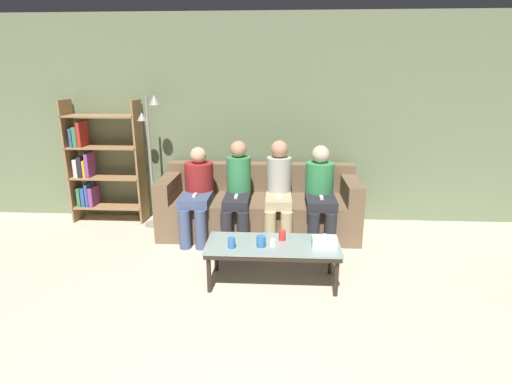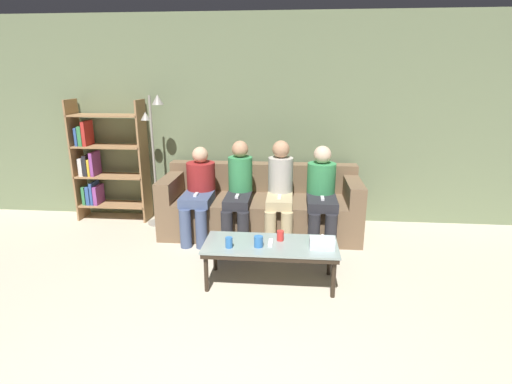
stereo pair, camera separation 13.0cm
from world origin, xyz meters
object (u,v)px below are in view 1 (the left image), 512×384
object	(u,v)px
coffee_table	(273,248)
seated_person_right_end	(320,191)
seated_person_mid_right	(279,189)
seated_person_mid_left	(238,190)
couch	(259,207)
tissue_box	(324,242)
bookshelf	(98,165)
game_remote	(273,242)
cup_far_center	(282,235)
cup_near_right	(261,241)
seated_person_left_end	(197,190)
standing_lamp	(151,148)
cup_near_left	(232,243)

from	to	relation	value
coffee_table	seated_person_right_end	size ratio (longest dim) A/B	1.11
seated_person_mid_right	seated_person_mid_left	bearing A→B (deg)	-178.05
couch	tissue_box	size ratio (longest dim) A/B	10.68
tissue_box	seated_person_right_end	bearing A→B (deg)	86.83
seated_person_mid_right	bookshelf	bearing A→B (deg)	167.76
game_remote	bookshelf	size ratio (longest dim) A/B	0.10
coffee_table	game_remote	bearing A→B (deg)	90.00
game_remote	bookshelf	bearing A→B (deg)	145.80
coffee_table	seated_person_right_end	world-z (taller)	seated_person_right_end
cup_far_center	game_remote	size ratio (longest dim) A/B	0.63
game_remote	bookshelf	xyz separation A→B (m)	(-2.30, 1.56, 0.35)
tissue_box	seated_person_mid_right	bearing A→B (deg)	110.35
game_remote	bookshelf	distance (m)	2.80
couch	seated_person_mid_right	world-z (taller)	seated_person_mid_right
seated_person_right_end	cup_near_right	bearing A→B (deg)	-118.96
bookshelf	seated_person_left_end	xyz separation A→B (m)	(1.40, -0.51, -0.18)
couch	standing_lamp	size ratio (longest dim) A/B	1.43
couch	cup_far_center	xyz separation A→B (m)	(0.27, -1.19, 0.13)
standing_lamp	seated_person_left_end	distance (m)	0.84
seated_person_left_end	seated_person_mid_right	size ratio (longest dim) A/B	0.92
cup_near_right	cup_far_center	bearing A→B (deg)	39.92
cup_far_center	tissue_box	world-z (taller)	tissue_box
couch	standing_lamp	xyz separation A→B (m)	(-1.34, 0.14, 0.70)
standing_lamp	seated_person_mid_left	bearing A→B (deg)	-19.15
tissue_box	seated_person_mid_left	distance (m)	1.41
game_remote	cup_near_right	bearing A→B (deg)	-144.29
bookshelf	seated_person_mid_left	bearing A→B (deg)	-15.66
couch	cup_near_left	distance (m)	1.41
cup_far_center	seated_person_mid_left	world-z (taller)	seated_person_mid_left
game_remote	seated_person_right_end	xyz separation A→B (m)	(0.52, 1.05, 0.19)
cup_near_right	seated_person_mid_left	distance (m)	1.17
bookshelf	seated_person_right_end	size ratio (longest dim) A/B	1.44
couch	game_remote	world-z (taller)	couch
couch	seated_person_mid_right	distance (m)	0.45
coffee_table	tissue_box	size ratio (longest dim) A/B	5.53
cup_near_right	seated_person_mid_right	size ratio (longest dim) A/B	0.09
seated_person_right_end	cup_far_center	bearing A→B (deg)	-114.16
seated_person_mid_left	seated_person_right_end	world-z (taller)	seated_person_mid_left
couch	cup_near_right	world-z (taller)	couch
cup_near_right	tissue_box	distance (m)	0.56
coffee_table	cup_near_right	distance (m)	0.16
seated_person_mid_right	couch	bearing A→B (deg)	136.31
game_remote	standing_lamp	world-z (taller)	standing_lamp
couch	seated_person_left_end	xyz separation A→B (m)	(-0.71, -0.22, 0.27)
cup_far_center	game_remote	xyz separation A→B (m)	(-0.09, -0.08, -0.04)
cup_near_right	game_remote	world-z (taller)	cup_near_right
cup_near_left	seated_person_right_end	bearing A→B (deg)	52.89
cup_near_left	game_remote	size ratio (longest dim) A/B	0.64
cup_near_left	seated_person_mid_left	distance (m)	1.16
game_remote	seated_person_right_end	bearing A→B (deg)	63.71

